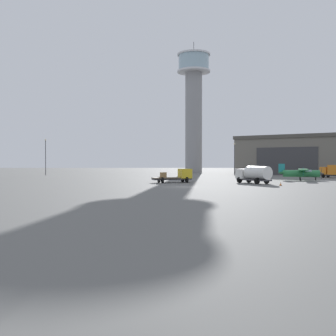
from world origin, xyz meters
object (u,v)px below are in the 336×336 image
control_tower (194,100)px  airplane_green (301,173)px  truck_flatbed_yellow (178,176)px  traffic_cone_near_left (281,184)px  truck_box_orange (335,171)px  light_post_west (234,156)px  light_post_north (46,154)px  truck_fuel_tanker_white (254,174)px

control_tower → airplane_green: bearing=-70.9°
truck_flatbed_yellow → traffic_cone_near_left: (15.40, -8.47, -0.91)m
truck_flatbed_yellow → truck_box_orange: (35.56, 21.00, 0.45)m
truck_box_orange → light_post_west: size_ratio=0.69×
truck_box_orange → truck_flatbed_yellow: bearing=83.0°
control_tower → truck_flatbed_yellow: control_tower is taller
control_tower → light_post_north: (-41.75, -23.52, -18.45)m
light_post_west → traffic_cone_near_left: size_ratio=16.07×
control_tower → truck_flatbed_yellow: 66.23m
control_tower → airplane_green: 60.61m
airplane_green → truck_flatbed_yellow: 25.50m
control_tower → truck_fuel_tanker_white: (7.08, -64.34, -22.69)m
airplane_green → traffic_cone_near_left: (-8.55, -17.21, -1.24)m
control_tower → truck_fuel_tanker_white: 68.59m
truck_box_orange → control_tower: bearing=-1.3°
control_tower → airplane_green: control_tower is taller
airplane_green → truck_flatbed_yellow: size_ratio=1.54×
light_post_north → traffic_cone_near_left: (51.58, -46.76, -5.57)m
truck_flatbed_yellow → truck_box_orange: bearing=10.6°
truck_flatbed_yellow → light_post_west: (15.43, 37.07, 4.01)m
truck_box_orange → traffic_cone_near_left: size_ratio=11.04×
light_post_north → traffic_cone_near_left: bearing=-42.2°
control_tower → truck_box_orange: 55.48m
truck_box_orange → airplane_green: bearing=99.0°
airplane_green → light_post_north: bearing=170.3°
light_post_west → traffic_cone_near_left: (-0.03, -45.54, -4.92)m
truck_box_orange → light_post_north: 73.91m
airplane_green → control_tower: bearing=125.5°
light_post_west → airplane_green: bearing=-73.3°
control_tower → light_post_west: 32.78m
truck_flatbed_yellow → light_post_north: 52.88m
airplane_green → light_post_north: size_ratio=1.09×
control_tower → light_post_west: control_tower is taller
airplane_green → truck_box_orange: bearing=63.0°
airplane_green → truck_fuel_tanker_white: 15.95m
control_tower → traffic_cone_near_left: control_tower is taller
light_post_west → truck_flatbed_yellow: bearing=-112.6°
light_post_west → traffic_cone_near_left: bearing=-90.0°
airplane_green → light_post_north: light_post_north is taller
truck_flatbed_yellow → light_post_north: bearing=113.4°
truck_fuel_tanker_white → light_post_north: 63.79m
truck_fuel_tanker_white → light_post_north: size_ratio=0.70×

